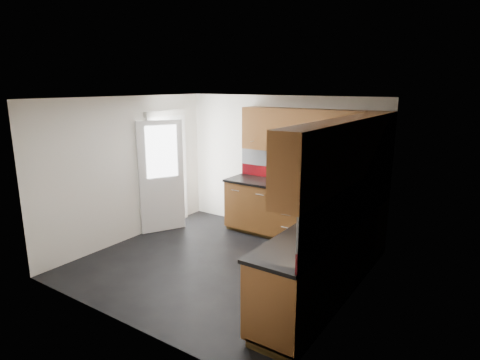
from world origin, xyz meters
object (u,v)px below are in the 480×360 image
Objects in this scene: toaster at (325,184)px; food_processor at (354,199)px; gas_hob at (294,185)px; utensil_pot at (297,178)px.

food_processor is (0.71, -0.77, 0.04)m from toaster.
gas_hob is 2.00× the size of toaster.
food_processor reaches higher than toaster.
toaster is (0.57, -0.14, 0.01)m from utensil_pot.
toaster reaches higher than gas_hob.
utensil_pot is 1.32× the size of toaster.
utensil_pot reaches higher than gas_hob.
toaster is 0.97× the size of food_processor.
gas_hob is at bearing -170.72° from toaster.
utensil_pot is 1.27× the size of food_processor.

